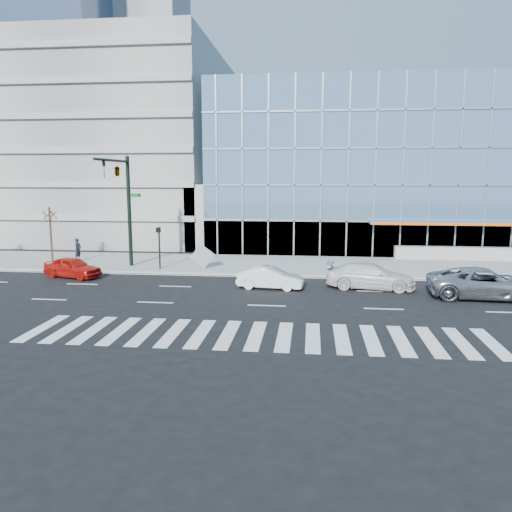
{
  "coord_description": "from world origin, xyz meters",
  "views": [
    {
      "loc": [
        2.25,
        -29.26,
        6.65
      ],
      "look_at": [
        -1.33,
        3.0,
        1.51
      ],
      "focal_mm": 35.0,
      "sensor_mm": 36.0,
      "label": 1
    }
  ],
  "objects_px": {
    "pedestrian": "(78,250)",
    "traffic_signal": "(121,184)",
    "silver_suv": "(485,283)",
    "white_sedan": "(270,278)",
    "street_tree_near": "(50,214)",
    "tilted_panel": "(202,256)",
    "white_suv": "(370,276)",
    "red_sedan": "(73,267)",
    "ped_signal_post": "(159,241)"
  },
  "relations": [
    {
      "from": "pedestrian",
      "to": "white_sedan",
      "type": "bearing_deg",
      "value": -104.72
    },
    {
      "from": "white_suv",
      "to": "silver_suv",
      "type": "bearing_deg",
      "value": -99.83
    },
    {
      "from": "white_sedan",
      "to": "white_suv",
      "type": "bearing_deg",
      "value": -78.29
    },
    {
      "from": "traffic_signal",
      "to": "street_tree_near",
      "type": "height_order",
      "value": "traffic_signal"
    },
    {
      "from": "white_sedan",
      "to": "red_sedan",
      "type": "height_order",
      "value": "red_sedan"
    },
    {
      "from": "tilted_panel",
      "to": "silver_suv",
      "type": "bearing_deg",
      "value": -30.35
    },
    {
      "from": "street_tree_near",
      "to": "white_suv",
      "type": "relative_size",
      "value": 0.8
    },
    {
      "from": "white_suv",
      "to": "white_sedan",
      "type": "distance_m",
      "value": 6.04
    },
    {
      "from": "ped_signal_post",
      "to": "tilted_panel",
      "type": "distance_m",
      "value": 3.25
    },
    {
      "from": "silver_suv",
      "to": "pedestrian",
      "type": "xyz_separation_m",
      "value": [
        -27.76,
        8.72,
        0.19
      ]
    },
    {
      "from": "silver_suv",
      "to": "red_sedan",
      "type": "bearing_deg",
      "value": 86.51
    },
    {
      "from": "traffic_signal",
      "to": "pedestrian",
      "type": "height_order",
      "value": "traffic_signal"
    },
    {
      "from": "tilted_panel",
      "to": "white_suv",
      "type": "bearing_deg",
      "value": -32.03
    },
    {
      "from": "traffic_signal",
      "to": "tilted_panel",
      "type": "bearing_deg",
      "value": 7.38
    },
    {
      "from": "street_tree_near",
      "to": "white_suv",
      "type": "xyz_separation_m",
      "value": [
        23.85,
        -6.75,
        -3.01
      ]
    },
    {
      "from": "silver_suv",
      "to": "white_suv",
      "type": "xyz_separation_m",
      "value": [
        -6.0,
        1.83,
        -0.08
      ]
    },
    {
      "from": "white_suv",
      "to": "tilted_panel",
      "type": "xyz_separation_m",
      "value": [
        -11.3,
        4.54,
        0.3
      ]
    },
    {
      "from": "pedestrian",
      "to": "red_sedan",
      "type": "bearing_deg",
      "value": -146.58
    },
    {
      "from": "white_sedan",
      "to": "street_tree_near",
      "type": "bearing_deg",
      "value": 72.67
    },
    {
      "from": "ped_signal_post",
      "to": "white_suv",
      "type": "xyz_separation_m",
      "value": [
        14.35,
        -4.2,
        -1.38
      ]
    },
    {
      "from": "street_tree_near",
      "to": "pedestrian",
      "type": "height_order",
      "value": "street_tree_near"
    },
    {
      "from": "silver_suv",
      "to": "white_sedan",
      "type": "bearing_deg",
      "value": 87.82
    },
    {
      "from": "silver_suv",
      "to": "tilted_panel",
      "type": "bearing_deg",
      "value": 73.1
    },
    {
      "from": "street_tree_near",
      "to": "white_sedan",
      "type": "height_order",
      "value": "street_tree_near"
    },
    {
      "from": "pedestrian",
      "to": "traffic_signal",
      "type": "bearing_deg",
      "value": -111.1
    },
    {
      "from": "traffic_signal",
      "to": "red_sedan",
      "type": "xyz_separation_m",
      "value": [
        -2.56,
        -2.63,
        -5.48
      ]
    },
    {
      "from": "silver_suv",
      "to": "tilted_panel",
      "type": "xyz_separation_m",
      "value": [
        -17.3,
        6.37,
        0.22
      ]
    },
    {
      "from": "street_tree_near",
      "to": "red_sedan",
      "type": "xyz_separation_m",
      "value": [
        4.45,
        -5.56,
        -3.09
      ]
    },
    {
      "from": "white_suv",
      "to": "ped_signal_post",
      "type": "bearing_deg",
      "value": 80.81
    },
    {
      "from": "silver_suv",
      "to": "red_sedan",
      "type": "xyz_separation_m",
      "value": [
        -25.4,
        3.02,
        -0.15
      ]
    },
    {
      "from": "street_tree_near",
      "to": "tilted_panel",
      "type": "distance_m",
      "value": 13.02
    },
    {
      "from": "pedestrian",
      "to": "tilted_panel",
      "type": "distance_m",
      "value": 10.72
    },
    {
      "from": "traffic_signal",
      "to": "tilted_panel",
      "type": "relative_size",
      "value": 6.15
    },
    {
      "from": "traffic_signal",
      "to": "white_sedan",
      "type": "xyz_separation_m",
      "value": [
        10.84,
        -4.5,
        -5.51
      ]
    },
    {
      "from": "ped_signal_post",
      "to": "red_sedan",
      "type": "xyz_separation_m",
      "value": [
        -5.05,
        -3.0,
        -1.45
      ]
    },
    {
      "from": "traffic_signal",
      "to": "silver_suv",
      "type": "height_order",
      "value": "traffic_signal"
    },
    {
      "from": "ped_signal_post",
      "to": "street_tree_near",
      "type": "bearing_deg",
      "value": 164.94
    },
    {
      "from": "ped_signal_post",
      "to": "pedestrian",
      "type": "relative_size",
      "value": 1.7
    },
    {
      "from": "silver_suv",
      "to": "pedestrian",
      "type": "distance_m",
      "value": 29.1
    },
    {
      "from": "silver_suv",
      "to": "pedestrian",
      "type": "relative_size",
      "value": 3.43
    },
    {
      "from": "silver_suv",
      "to": "tilted_panel",
      "type": "distance_m",
      "value": 18.44
    },
    {
      "from": "pedestrian",
      "to": "silver_suv",
      "type": "bearing_deg",
      "value": -96.5
    },
    {
      "from": "white_sedan",
      "to": "tilted_panel",
      "type": "xyz_separation_m",
      "value": [
        -5.3,
        5.22,
        0.41
      ]
    },
    {
      "from": "street_tree_near",
      "to": "white_suv",
      "type": "height_order",
      "value": "street_tree_near"
    },
    {
      "from": "ped_signal_post",
      "to": "silver_suv",
      "type": "bearing_deg",
      "value": -16.49
    },
    {
      "from": "white_sedan",
      "to": "silver_suv",
      "type": "bearing_deg",
      "value": -90.2
    },
    {
      "from": "white_sedan",
      "to": "ped_signal_post",
      "type": "bearing_deg",
      "value": 65.0
    },
    {
      "from": "ped_signal_post",
      "to": "pedestrian",
      "type": "bearing_deg",
      "value": 159.97
    },
    {
      "from": "red_sedan",
      "to": "traffic_signal",
      "type": "bearing_deg",
      "value": -26.38
    },
    {
      "from": "traffic_signal",
      "to": "pedestrian",
      "type": "xyz_separation_m",
      "value": [
        -4.91,
        3.08,
        -5.13
      ]
    }
  ]
}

